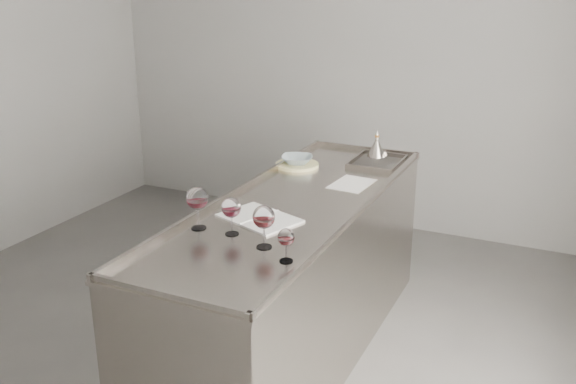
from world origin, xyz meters
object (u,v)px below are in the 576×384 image
at_px(wine_glass_middle, 231,208).
at_px(wine_funnel, 377,148).
at_px(wine_glass_left, 197,199).
at_px(wine_glass_right, 264,218).
at_px(wine_glass_small, 286,238).
at_px(notebook, 259,218).
at_px(counter, 294,280).
at_px(ceramic_bowl, 297,160).

xyz_separation_m(wine_glass_middle, wine_funnel, (0.21, 1.61, -0.07)).
relative_size(wine_glass_left, wine_glass_right, 1.05).
height_order(wine_glass_left, wine_glass_small, wine_glass_left).
height_order(wine_glass_right, wine_glass_small, wine_glass_right).
bearing_deg(notebook, counter, 98.05).
xyz_separation_m(wine_glass_left, wine_glass_middle, (0.19, 0.00, -0.02)).
height_order(wine_glass_middle, wine_glass_right, wine_glass_right).
bearing_deg(counter, wine_glass_right, -78.65).
xyz_separation_m(wine_glass_left, ceramic_bowl, (-0.00, 1.17, -0.11)).
relative_size(notebook, wine_funnel, 2.45).
distance_m(wine_glass_middle, ceramic_bowl, 1.18).
height_order(wine_glass_small, wine_funnel, wine_funnel).
bearing_deg(wine_glass_middle, counter, 80.29).
relative_size(counter, wine_glass_left, 11.39).
bearing_deg(wine_glass_left, counter, 62.60).
height_order(wine_glass_middle, notebook, wine_glass_middle).
distance_m(ceramic_bowl, wine_funnel, 0.59).
height_order(wine_glass_small, notebook, wine_glass_small).
bearing_deg(counter, wine_funnel, 83.83).
distance_m(wine_glass_right, wine_funnel, 1.68).
distance_m(wine_glass_left, notebook, 0.35).
relative_size(wine_glass_left, wine_glass_small, 1.40).
bearing_deg(wine_glass_right, wine_funnel, 90.12).
distance_m(wine_glass_middle, wine_glass_small, 0.40).
distance_m(wine_glass_middle, wine_funnel, 1.62).
bearing_deg(wine_funnel, wine_glass_right, -89.88).
relative_size(wine_glass_middle, wine_funnel, 1.00).
bearing_deg(ceramic_bowl, wine_glass_left, -90.00).
xyz_separation_m(wine_glass_left, wine_glass_right, (0.40, -0.07, -0.01)).
bearing_deg(wine_glass_small, wine_glass_left, 163.75).
bearing_deg(wine_glass_middle, ceramic_bowl, 99.04).
relative_size(wine_glass_left, notebook, 0.47).
xyz_separation_m(wine_glass_middle, ceramic_bowl, (-0.19, 1.16, -0.09)).
distance_m(wine_glass_small, wine_funnel, 1.78).
relative_size(counter, ceramic_bowl, 12.04).
bearing_deg(wine_glass_left, wine_glass_middle, 1.47).
height_order(counter, wine_glass_left, wine_glass_left).
bearing_deg(wine_glass_right, wine_glass_middle, 161.02).
height_order(counter, wine_glass_middle, wine_glass_middle).
relative_size(wine_glass_right, ceramic_bowl, 1.00).
relative_size(wine_glass_middle, wine_glass_right, 0.92).
distance_m(wine_glass_left, wine_funnel, 1.66).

